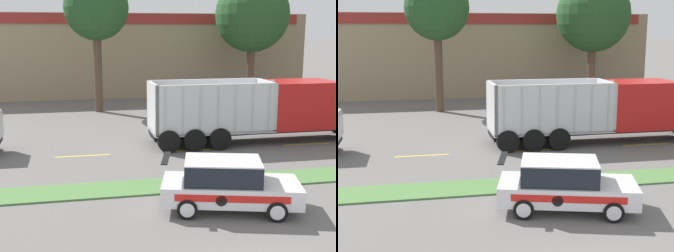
% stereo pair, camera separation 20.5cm
% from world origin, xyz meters
% --- Properties ---
extents(grass_verge, '(120.00, 1.64, 0.06)m').
position_xyz_m(grass_verge, '(0.00, 7.63, 0.03)').
color(grass_verge, '#517F42').
rests_on(grass_verge, ground_plane).
extents(centre_line_4, '(2.40, 0.14, 0.01)m').
position_xyz_m(centre_line_4, '(-3.81, 12.46, 0.00)').
color(centre_line_4, yellow).
rests_on(centre_line_4, ground_plane).
extents(centre_line_5, '(2.40, 0.14, 0.01)m').
position_xyz_m(centre_line_5, '(1.59, 12.46, 0.00)').
color(centre_line_5, yellow).
rests_on(centre_line_5, ground_plane).
extents(centre_line_6, '(2.40, 0.14, 0.01)m').
position_xyz_m(centre_line_6, '(6.99, 12.46, 0.00)').
color(centre_line_6, yellow).
rests_on(centre_line_6, ground_plane).
extents(dump_truck_lead, '(11.87, 2.74, 3.18)m').
position_xyz_m(dump_truck_lead, '(6.23, 13.49, 1.55)').
color(dump_truck_lead, black).
rests_on(dump_truck_lead, ground_plane).
extents(rally_car, '(4.55, 2.92, 1.63)m').
position_xyz_m(rally_car, '(0.42, 5.14, 0.82)').
color(rally_car, white).
rests_on(rally_car, ground_plane).
extents(store_building_backdrop, '(35.60, 12.10, 6.84)m').
position_xyz_m(store_building_backdrop, '(-2.03, 35.88, 3.42)').
color(store_building_backdrop, '#9E896B').
rests_on(store_building_backdrop, ground_plane).
extents(tree_behind_left, '(5.30, 5.30, 10.89)m').
position_xyz_m(tree_behind_left, '(9.51, 26.77, 7.44)').
color(tree_behind_left, brown).
rests_on(tree_behind_left, ground_plane).
extents(tree_behind_centre, '(4.32, 4.32, 10.20)m').
position_xyz_m(tree_behind_centre, '(-2.38, 24.04, 7.33)').
color(tree_behind_centre, brown).
rests_on(tree_behind_centre, ground_plane).
extents(tree_behind_right, '(5.43, 5.43, 10.68)m').
position_xyz_m(tree_behind_right, '(9.01, 25.19, 7.12)').
color(tree_behind_right, brown).
rests_on(tree_behind_right, ground_plane).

